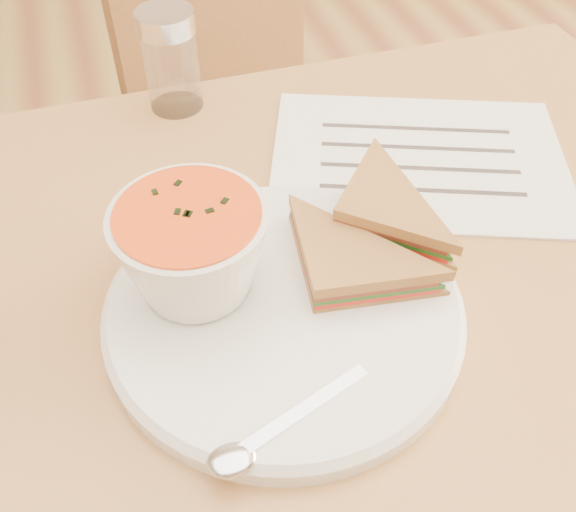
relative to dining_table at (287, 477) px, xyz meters
name	(u,v)px	position (x,y,z in m)	size (l,w,h in m)	color
dining_table	(287,477)	(0.00, 0.00, 0.00)	(1.00, 0.70, 0.75)	olive
chair_far	(276,190)	(0.14, 0.51, 0.03)	(0.36, 0.36, 0.82)	brown
plate	(284,310)	(-0.01, -0.03, 0.38)	(0.30, 0.30, 0.02)	white
soup_bowl	(193,254)	(-0.07, 0.01, 0.43)	(0.12, 0.12, 0.08)	white
sandwich_half_a	(314,305)	(0.01, -0.05, 0.41)	(0.11, 0.11, 0.03)	#BE9143
sandwich_half_b	(332,224)	(0.05, 0.02, 0.42)	(0.11, 0.11, 0.03)	#BE9143
spoon	(292,418)	(-0.04, -0.13, 0.40)	(0.17, 0.03, 0.01)	silver
paper_menu	(419,159)	(0.19, 0.13, 0.38)	(0.31, 0.23, 0.00)	white
condiment_shaker	(171,61)	(-0.04, 0.31, 0.43)	(0.06, 0.06, 0.11)	silver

